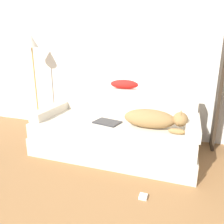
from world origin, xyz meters
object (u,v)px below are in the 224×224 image
object	(u,v)px
couch	(114,137)
laptop	(107,122)
floor_lamp	(33,59)
throw_pillow	(124,84)
power_adapter	(143,197)
dog	(154,119)

from	to	relation	value
couch	laptop	world-z (taller)	laptop
laptop	floor_lamp	bearing A→B (deg)	172.98
throw_pillow	floor_lamp	bearing A→B (deg)	179.93
power_adapter	dog	bearing A→B (deg)	93.32
dog	couch	bearing A→B (deg)	170.86
throw_pillow	power_adapter	bearing A→B (deg)	-65.95
power_adapter	floor_lamp	bearing A→B (deg)	149.09
floor_lamp	dog	bearing A→B (deg)	-14.12
laptop	floor_lamp	xyz separation A→B (m)	(-1.41, 0.50, 0.71)
throw_pillow	power_adapter	distance (m)	1.54
floor_lamp	power_adapter	distance (m)	2.60
throw_pillow	floor_lamp	xyz separation A→B (m)	(-1.47, 0.00, 0.31)
floor_lamp	power_adapter	world-z (taller)	floor_lamp
dog	power_adapter	distance (m)	0.88
power_adapter	throw_pillow	bearing A→B (deg)	114.05
throw_pillow	floor_lamp	distance (m)	1.51
throw_pillow	laptop	bearing A→B (deg)	-97.75
laptop	power_adapter	distance (m)	1.01
laptop	throw_pillow	distance (m)	0.64
laptop	throw_pillow	xyz separation A→B (m)	(0.07, 0.50, 0.40)
couch	power_adapter	xyz separation A→B (m)	(0.54, -0.79, -0.19)
throw_pillow	floor_lamp	size ratio (longest dim) A/B	0.26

